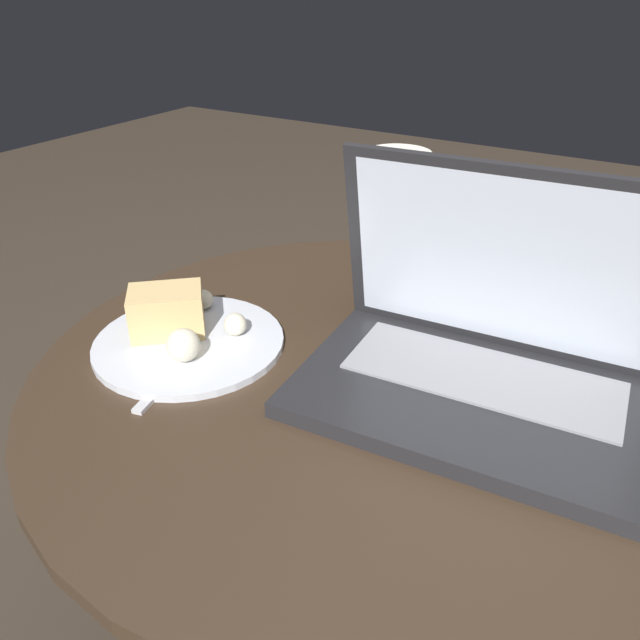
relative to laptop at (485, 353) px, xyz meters
name	(u,v)px	position (x,y,z in m)	size (l,w,h in m)	color
ground_plane	(352,629)	(-0.13, -0.02, -0.53)	(6.00, 6.00, 0.00)	#382D23
table	(359,441)	(-0.13, -0.02, -0.16)	(0.75, 0.75, 0.48)	#9E9EA3
napkin	(179,343)	(-0.34, -0.10, -0.05)	(0.18, 0.16, 0.00)	silver
laptop	(485,353)	(0.00, 0.00, 0.00)	(0.38, 0.25, 0.24)	#232326
beer_glass	(394,236)	(-0.16, 0.11, 0.06)	(0.08, 0.08, 0.21)	#C6701E
snack_plate	(183,331)	(-0.34, -0.09, -0.03)	(0.23, 0.23, 0.06)	silver
fork	(187,360)	(-0.31, -0.12, -0.05)	(0.06, 0.18, 0.01)	silver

